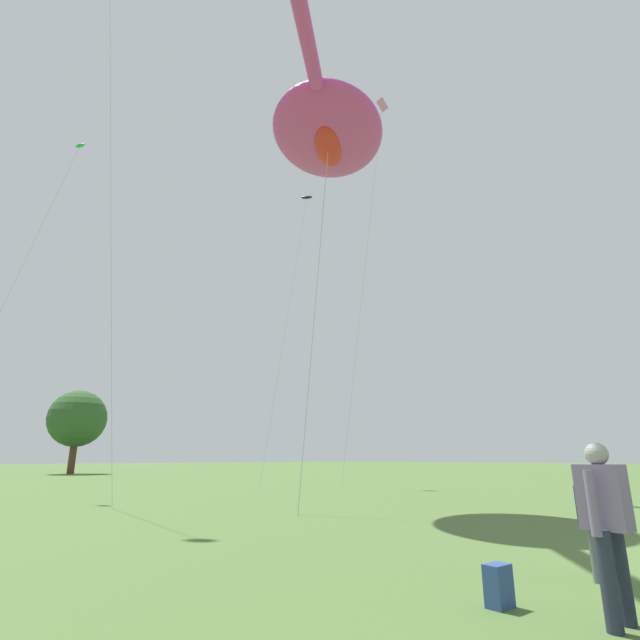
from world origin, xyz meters
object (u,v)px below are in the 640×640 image
object	(u,v)px
small_kite_stunt_black	(306,205)
tree_oak_left	(77,419)
small_kite_tiny_distant	(110,6)
big_show_kite	(327,132)
person_brown_coat	(593,517)
small_kite_diamond_red	(378,145)
small_kite_streamer_purple	(73,160)
backpack	(499,586)
person_navy_jacket	(606,517)

from	to	relation	value
small_kite_stunt_black	tree_oak_left	size ratio (longest dim) A/B	2.39
tree_oak_left	small_kite_tiny_distant	bearing A→B (deg)	-108.07
big_show_kite	person_brown_coat	size ratio (longest dim) A/B	10.67
small_kite_diamond_red	big_show_kite	bearing A→B (deg)	-149.32
small_kite_stunt_black	small_kite_streamer_purple	bearing A→B (deg)	41.81
small_kite_diamond_red	tree_oak_left	bearing A→B (deg)	99.07
big_show_kite	small_kite_tiny_distant	size ratio (longest dim) A/B	0.65
person_brown_coat	small_kite_tiny_distant	world-z (taller)	small_kite_tiny_distant
backpack	small_kite_tiny_distant	xyz separation A→B (m)	(-0.71, 16.19, 21.09)
person_navy_jacket	small_kite_diamond_red	distance (m)	25.92
person_navy_jacket	small_kite_tiny_distant	world-z (taller)	small_kite_tiny_distant
big_show_kite	small_kite_stunt_black	size ratio (longest dim) A/B	0.74
person_navy_jacket	backpack	distance (m)	1.39
backpack	big_show_kite	bearing A→B (deg)	56.24
big_show_kite	small_kite_stunt_black	distance (m)	15.82
big_show_kite	small_kite_streamer_purple	bearing A→B (deg)	73.02
big_show_kite	small_kite_streamer_purple	size ratio (longest dim) A/B	0.80
small_kite_streamer_purple	tree_oak_left	size ratio (longest dim) A/B	2.21
small_kite_tiny_distant	backpack	bearing A→B (deg)	-30.19
big_show_kite	small_kite_diamond_red	world-z (taller)	small_kite_diamond_red
person_navy_jacket	person_brown_coat	distance (m)	2.08
big_show_kite	tree_oak_left	xyz separation A→B (m)	(4.80, 42.38, -8.57)
person_navy_jacket	tree_oak_left	xyz separation A→B (m)	(10.53, 52.39, 4.42)
person_brown_coat	small_kite_diamond_red	distance (m)	24.74
big_show_kite	small_kite_diamond_red	bearing A→B (deg)	-13.31
person_navy_jacket	small_kite_streamer_purple	size ratio (longest dim) A/B	0.09
backpack	person_navy_jacket	bearing A→B (deg)	-79.73
small_kite_stunt_black	small_kite_diamond_red	bearing A→B (deg)	128.56
small_kite_streamer_purple	small_kite_diamond_red	distance (m)	16.87
person_navy_jacket	small_kite_streamer_purple	distance (m)	29.03
small_kite_tiny_distant	tree_oak_left	xyz separation A→B (m)	(11.44, 35.07, -15.88)
big_show_kite	person_brown_coat	xyz separation A→B (m)	(-3.82, -9.21, -13.20)
small_kite_tiny_distant	small_kite_stunt_black	world-z (taller)	small_kite_tiny_distant
big_show_kite	person_brown_coat	distance (m)	16.55
person_navy_jacket	big_show_kite	bearing A→B (deg)	-26.64
person_brown_coat	small_kite_diamond_red	bearing A→B (deg)	-41.78
backpack	small_kite_stunt_black	world-z (taller)	small_kite_stunt_black
person_brown_coat	small_kite_diamond_red	size ratio (longest dim) A/B	0.06
person_navy_jacket	small_kite_stunt_black	world-z (taller)	small_kite_stunt_black
backpack	tree_oak_left	size ratio (longest dim) A/B	0.05
small_kite_tiny_distant	person_navy_jacket	bearing A→B (deg)	-29.68
person_brown_coat	backpack	bearing A→B (deg)	80.57
big_show_kite	person_brown_coat	world-z (taller)	big_show_kite
backpack	tree_oak_left	distance (m)	52.62
person_navy_jacket	small_kite_tiny_distant	bearing A→B (deg)	6.15
person_brown_coat	tree_oak_left	distance (m)	52.51
small_kite_streamer_purple	small_kite_tiny_distant	bearing A→B (deg)	-25.05
person_navy_jacket	tree_oak_left	world-z (taller)	tree_oak_left
small_kite_streamer_purple	small_kite_tiny_distant	size ratio (longest dim) A/B	0.81
person_brown_coat	small_kite_stunt_black	xyz separation A→B (m)	(12.97, 21.06, 18.32)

